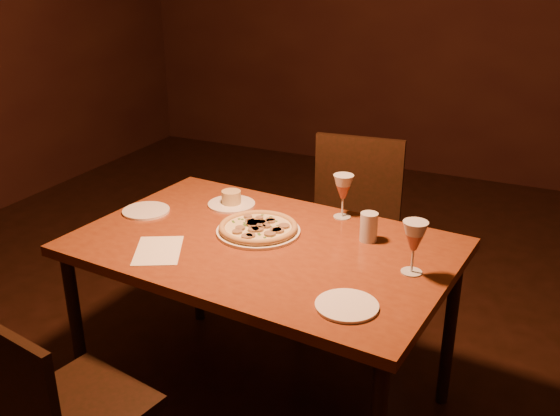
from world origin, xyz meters
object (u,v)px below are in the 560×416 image
at_px(chair_far, 351,222).
at_px(pizza_plate, 258,228).
at_px(dining_table, 263,258).
at_px(chair_near, 57,412).

height_order(chair_far, pizza_plate, chair_far).
bearing_deg(pizza_plate, dining_table, -51.06).
bearing_deg(dining_table, chair_near, -104.87).
xyz_separation_m(dining_table, chair_near, (-0.30, -0.82, -0.22)).
bearing_deg(chair_far, pizza_plate, -105.73).
bearing_deg(pizza_plate, chair_far, 80.21).
height_order(chair_near, pizza_plate, chair_near).
bearing_deg(dining_table, pizza_plate, 134.06).
bearing_deg(chair_near, pizza_plate, 85.12).
distance_m(chair_far, pizza_plate, 0.80).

